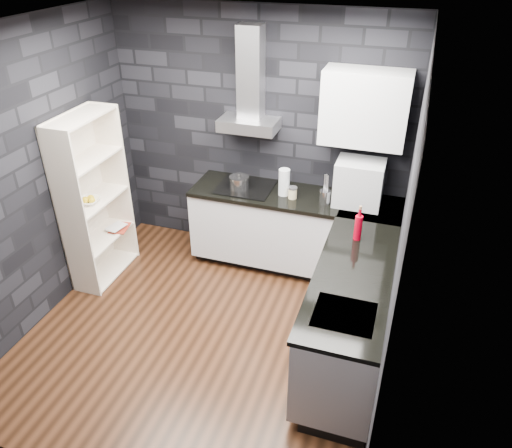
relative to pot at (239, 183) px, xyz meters
The scene contains 28 objects.
ground 1.58m from the pot, 85.42° to the right, with size 3.20×3.20×0.00m, color #3E2112.
ceiling 2.13m from the pot, 85.42° to the right, with size 3.20×3.20×0.00m, color white.
wall_back 0.54m from the pot, 75.24° to the left, with size 3.20×0.05×2.70m, color black.
wall_front 2.90m from the pot, 88.01° to the right, with size 3.20×0.05×2.70m, color black.
wall_left 2.01m from the pot, 140.75° to the right, with size 0.05×3.20×2.70m, color black.
wall_right 2.16m from the pot, 35.84° to the right, with size 0.05×3.20×2.70m, color black.
toekick_back 1.10m from the pot, ahead, with size 2.18×0.50×0.10m, color black.
toekick_right 2.06m from the pot, 38.52° to the right, with size 0.50×1.78×0.10m, color black.
counter_back_cab 0.78m from the pot, ahead, with size 2.20×0.60×0.76m, color silver.
counter_right_cab 1.87m from the pot, 39.31° to the right, with size 0.60×1.80×0.76m, color silver.
counter_back_top 0.61m from the pot, ahead, with size 2.20×0.62×0.04m, color black.
counter_right_top 1.80m from the pot, 39.51° to the right, with size 0.62×1.80×0.04m, color black.
counter_corner_top 1.40m from the pot, ahead, with size 0.62×0.62×0.04m, color black.
hood_body 0.62m from the pot, 74.85° to the left, with size 0.60×0.34×0.12m, color silver.
hood_chimney 1.13m from the pot, 78.90° to the left, with size 0.24×0.20×0.90m, color silver.
upper_cabinet 1.50m from the pot, ahead, with size 0.80×0.35×0.70m, color silver.
cooktop 0.10m from the pot, 47.31° to the left, with size 0.58×0.50×0.01m, color black.
sink_rim 2.16m from the pot, 49.62° to the right, with size 0.44×0.40×0.01m, color silver.
pot is the anchor object (origin of this frame).
glass_vase 0.49m from the pot, ahead, with size 0.12×0.12×0.28m, color silver.
storage_jar 0.59m from the pot, ahead, with size 0.09×0.09×0.11m, color #C9B786.
utensil_crock 0.93m from the pot, ahead, with size 0.11×0.11×0.14m, color #AFAFB3.
appliance_garage 1.25m from the pot, ahead, with size 0.46×0.36×0.46m, color #B7B9BE.
red_bottle 1.47m from the pot, 24.26° to the right, with size 0.07×0.07×0.23m, color #A00014.
bookshelf 1.50m from the pot, 152.03° to the right, with size 0.34×0.80×1.80m, color beige.
fruit_bowl 1.54m from the pot, 149.28° to the right, with size 0.21×0.21×0.05m, color white.
book_red 1.47m from the pot, 159.06° to the right, with size 0.18×0.02×0.25m, color maroon.
book_second 1.46m from the pot, 158.56° to the right, with size 0.15×0.02×0.21m, color #B2B2B2.
Camera 1 is at (1.56, -3.21, 3.30)m, focal length 35.00 mm.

